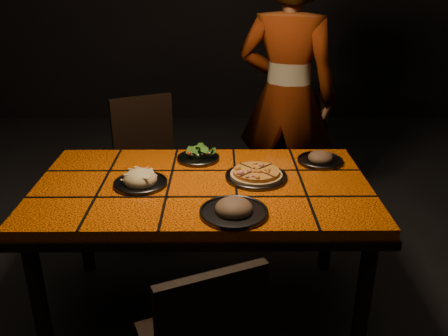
{
  "coord_description": "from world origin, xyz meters",
  "views": [
    {
      "loc": [
        0.09,
        -2.07,
        1.72
      ],
      "look_at": [
        0.1,
        0.02,
        0.82
      ],
      "focal_mm": 38.0,
      "sensor_mm": 36.0,
      "label": 1
    }
  ],
  "objects_px": {
    "chair_far_right": "(298,150)",
    "plate_pizza": "(256,175)",
    "plate_pasta": "(140,181)",
    "dining_table": "(203,198)",
    "diner": "(287,97)",
    "chair_far_left": "(149,157)"
  },
  "relations": [
    {
      "from": "chair_far_right",
      "to": "plate_pizza",
      "type": "bearing_deg",
      "value": -104.13
    },
    {
      "from": "plate_pizza",
      "to": "plate_pasta",
      "type": "bearing_deg",
      "value": -172.76
    },
    {
      "from": "dining_table",
      "to": "diner",
      "type": "relative_size",
      "value": 0.89
    },
    {
      "from": "dining_table",
      "to": "plate_pizza",
      "type": "xyz_separation_m",
      "value": [
        0.26,
        0.05,
        0.1
      ]
    },
    {
      "from": "plate_pizza",
      "to": "chair_far_left",
      "type": "bearing_deg",
      "value": 128.34
    },
    {
      "from": "diner",
      "to": "dining_table",
      "type": "bearing_deg",
      "value": 81.48
    },
    {
      "from": "plate_pizza",
      "to": "plate_pasta",
      "type": "xyz_separation_m",
      "value": [
        -0.56,
        -0.07,
        0.0
      ]
    },
    {
      "from": "chair_far_left",
      "to": "plate_pasta",
      "type": "bearing_deg",
      "value": -108.19
    },
    {
      "from": "dining_table",
      "to": "diner",
      "type": "height_order",
      "value": "diner"
    },
    {
      "from": "chair_far_left",
      "to": "plate_pasta",
      "type": "distance_m",
      "value": 0.94
    },
    {
      "from": "dining_table",
      "to": "plate_pizza",
      "type": "bearing_deg",
      "value": 11.27
    },
    {
      "from": "chair_far_right",
      "to": "diner",
      "type": "distance_m",
      "value": 0.42
    },
    {
      "from": "chair_far_right",
      "to": "diner",
      "type": "bearing_deg",
      "value": -145.06
    },
    {
      "from": "dining_table",
      "to": "diner",
      "type": "bearing_deg",
      "value": 62.41
    },
    {
      "from": "diner",
      "to": "plate_pizza",
      "type": "xyz_separation_m",
      "value": [
        -0.27,
        -0.96,
        -0.14
      ]
    },
    {
      "from": "dining_table",
      "to": "chair_far_left",
      "type": "bearing_deg",
      "value": 114.18
    },
    {
      "from": "plate_pizza",
      "to": "plate_pasta",
      "type": "height_order",
      "value": "plate_pasta"
    },
    {
      "from": "dining_table",
      "to": "chair_far_right",
      "type": "xyz_separation_m",
      "value": [
        0.64,
        1.07,
        -0.16
      ]
    },
    {
      "from": "plate_pizza",
      "to": "dining_table",
      "type": "bearing_deg",
      "value": -168.73
    },
    {
      "from": "chair_far_right",
      "to": "plate_pizza",
      "type": "distance_m",
      "value": 1.12
    },
    {
      "from": "chair_far_left",
      "to": "chair_far_right",
      "type": "bearing_deg",
      "value": -14.56
    },
    {
      "from": "chair_far_right",
      "to": "diner",
      "type": "height_order",
      "value": "diner"
    }
  ]
}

